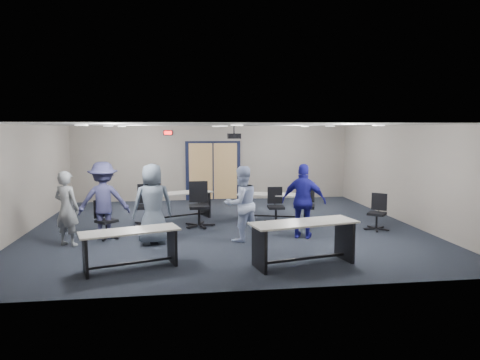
{
  "coord_description": "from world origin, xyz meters",
  "views": [
    {
      "loc": [
        -1.08,
        -11.07,
        2.61
      ],
      "look_at": [
        0.36,
        -0.3,
        1.29
      ],
      "focal_mm": 32.0,
      "sensor_mm": 36.0,
      "label": 1
    }
  ],
  "objects": [
    {
      "name": "chair_back_b",
      "position": [
        -0.68,
        0.14,
        0.6
      ],
      "size": [
        0.77,
        0.77,
        1.19
      ],
      "primitive_type": null,
      "rotation": [
        0.0,
        0.0,
        0.03
      ],
      "color": "black",
      "rests_on": "floor"
    },
    {
      "name": "front_wall",
      "position": [
        0.0,
        -4.5,
        1.35
      ],
      "size": [
        10.0,
        0.04,
        2.7
      ],
      "primitive_type": "cube",
      "color": "gray",
      "rests_on": "floor"
    },
    {
      "name": "chair_loose_right",
      "position": [
        3.83,
        -0.84,
        0.47
      ],
      "size": [
        0.83,
        0.83,
        0.94
      ],
      "primitive_type": null,
      "rotation": [
        0.0,
        0.0,
        -0.69
      ],
      "color": "black",
      "rests_on": "floor"
    },
    {
      "name": "person_gray",
      "position": [
        -3.66,
        -1.31,
        0.84
      ],
      "size": [
        0.73,
        0.64,
        1.68
      ],
      "primitive_type": "imported",
      "rotation": [
        0.0,
        0.0,
        2.67
      ],
      "color": "gray",
      "rests_on": "floor"
    },
    {
      "name": "person_plaid",
      "position": [
        -1.78,
        -1.4,
        0.92
      ],
      "size": [
        1.01,
        0.78,
        1.83
      ],
      "primitive_type": "imported",
      "rotation": [
        0.0,
        0.0,
        3.38
      ],
      "color": "slate",
      "rests_on": "floor"
    },
    {
      "name": "chair_back_a",
      "position": [
        -2.09,
        0.53,
        0.55
      ],
      "size": [
        0.75,
        0.75,
        1.1
      ],
      "primitive_type": null,
      "rotation": [
        0.0,
        0.0,
        0.09
      ],
      "color": "black",
      "rests_on": "floor"
    },
    {
      "name": "table_front_left",
      "position": [
        -2.08,
        -3.11,
        0.5
      ],
      "size": [
        1.9,
        1.12,
        0.73
      ],
      "rotation": [
        0.0,
        0.0,
        0.31
      ],
      "color": "#B0AEA6",
      "rests_on": "floor"
    },
    {
      "name": "ceiling_projector",
      "position": [
        0.3,
        0.5,
        2.4
      ],
      "size": [
        0.35,
        0.32,
        0.37
      ],
      "color": "black",
      "rests_on": "ceiling"
    },
    {
      "name": "table_back_left",
      "position": [
        -1.23,
        1.15,
        0.54
      ],
      "size": [
        2.02,
        1.37,
        1.07
      ],
      "rotation": [
        0.0,
        0.0,
        0.42
      ],
      "color": "#B0AEA6",
      "rests_on": "floor"
    },
    {
      "name": "chair_back_d",
      "position": [
        2.15,
        -0.09,
        0.57
      ],
      "size": [
        0.91,
        0.91,
        1.15
      ],
      "primitive_type": null,
      "rotation": [
        0.0,
        0.0,
        -0.32
      ],
      "color": "black",
      "rests_on": "floor"
    },
    {
      "name": "person_navy",
      "position": [
        1.75,
        -1.34,
        0.89
      ],
      "size": [
        1.13,
        0.83,
        1.78
      ],
      "primitive_type": "imported",
      "rotation": [
        0.0,
        0.0,
        2.71
      ],
      "color": "navy",
      "rests_on": "floor"
    },
    {
      "name": "back_wall",
      "position": [
        0.0,
        4.5,
        1.35
      ],
      "size": [
        10.0,
        0.04,
        2.7
      ],
      "primitive_type": "cube",
      "color": "gray",
      "rests_on": "floor"
    },
    {
      "name": "exit_sign",
      "position": [
        -1.6,
        4.44,
        2.45
      ],
      "size": [
        0.32,
        0.07,
        0.18
      ],
      "color": "black",
      "rests_on": "back_wall"
    },
    {
      "name": "right_wall",
      "position": [
        5.0,
        0.0,
        1.35
      ],
      "size": [
        0.04,
        9.0,
        2.7
      ],
      "primitive_type": "cube",
      "color": "gray",
      "rests_on": "floor"
    },
    {
      "name": "left_wall",
      "position": [
        -5.0,
        0.0,
        1.35
      ],
      "size": [
        0.04,
        9.0,
        2.7
      ],
      "primitive_type": "cube",
      "color": "gray",
      "rests_on": "floor"
    },
    {
      "name": "person_lightblue",
      "position": [
        0.24,
        -1.41,
        0.87
      ],
      "size": [
        1.04,
        0.94,
        1.75
      ],
      "primitive_type": "imported",
      "rotation": [
        0.0,
        0.0,
        3.55
      ],
      "color": "#BACBF7",
      "rests_on": "floor"
    },
    {
      "name": "floor",
      "position": [
        0.0,
        0.0,
        0.0
      ],
      "size": [
        10.0,
        10.0,
        0.0
      ],
      "primitive_type": "plane",
      "color": "black",
      "rests_on": "ground"
    },
    {
      "name": "table_back_right",
      "position": [
        1.36,
        0.8,
        0.51
      ],
      "size": [
        1.94,
        1.12,
        0.75
      ],
      "rotation": [
        0.0,
        0.0,
        -0.29
      ],
      "color": "#B0AEA6",
      "rests_on": "floor"
    },
    {
      "name": "chair_back_c",
      "position": [
        1.43,
        0.28,
        0.49
      ],
      "size": [
        0.66,
        0.66,
        0.99
      ],
      "primitive_type": null,
      "rotation": [
        0.0,
        0.0,
        -0.06
      ],
      "color": "black",
      "rests_on": "floor"
    },
    {
      "name": "chair_loose_left",
      "position": [
        -2.91,
        -0.79,
        0.46
      ],
      "size": [
        0.82,
        0.82,
        0.92
      ],
      "primitive_type": null,
      "rotation": [
        0.0,
        0.0,
        0.8
      ],
      "color": "black",
      "rests_on": "floor"
    },
    {
      "name": "ceiling",
      "position": [
        0.0,
        0.0,
        2.7
      ],
      "size": [
        10.0,
        9.0,
        0.04
      ],
      "primitive_type": "cube",
      "color": "white",
      "rests_on": "back_wall"
    },
    {
      "name": "double_door",
      "position": [
        0.0,
        4.46,
        1.05
      ],
      "size": [
        2.0,
        0.07,
        2.2
      ],
      "color": "black",
      "rests_on": "back_wall"
    },
    {
      "name": "ceiling_can_lights",
      "position": [
        0.0,
        0.25,
        2.67
      ],
      "size": [
        6.24,
        5.74,
        0.02
      ],
      "primitive_type": null,
      "color": "white",
      "rests_on": "ceiling"
    },
    {
      "name": "table_front_right",
      "position": [
        1.19,
        -3.31,
        0.57
      ],
      "size": [
        2.16,
        1.11,
        0.84
      ],
      "rotation": [
        0.0,
        0.0,
        0.22
      ],
      "color": "#B0AEA6",
      "rests_on": "floor"
    },
    {
      "name": "person_back",
      "position": [
        -2.96,
        -0.74,
        0.92
      ],
      "size": [
        1.25,
        0.81,
        1.83
      ],
      "primitive_type": "imported",
      "rotation": [
        0.0,
        0.0,
        3.26
      ],
      "color": "#3B3C6B",
      "rests_on": "floor"
    }
  ]
}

